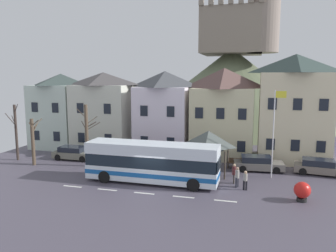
{
  "coord_description": "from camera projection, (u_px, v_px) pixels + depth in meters",
  "views": [
    {
      "loc": [
        7.78,
        -23.76,
        8.64
      ],
      "look_at": [
        0.34,
        4.24,
        4.27
      ],
      "focal_mm": 35.35,
      "sensor_mm": 36.0,
      "label": 1
    }
  ],
  "objects": [
    {
      "name": "ground_plane",
      "position": [
        150.0,
        188.0,
        25.97
      ],
      "size": [
        40.0,
        60.0,
        0.07
      ],
      "color": "#4E4855"
    },
    {
      "name": "townhouse_00",
      "position": [
        62.0,
        110.0,
        41.14
      ],
      "size": [
        5.38,
        6.97,
        8.95
      ],
      "color": "silver",
      "rests_on": "ground_plane"
    },
    {
      "name": "townhouse_01",
      "position": [
        104.0,
        112.0,
        38.73
      ],
      "size": [
        6.52,
        5.21,
        9.09
      ],
      "color": "beige",
      "rests_on": "ground_plane"
    },
    {
      "name": "townhouse_02",
      "position": [
        165.0,
        112.0,
        37.35
      ],
      "size": [
        5.78,
        6.21,
        9.2
      ],
      "color": "white",
      "rests_on": "ground_plane"
    },
    {
      "name": "townhouse_03",
      "position": [
        223.0,
        113.0,
        35.66
      ],
      "size": [
        6.37,
        6.2,
        9.52
      ],
      "color": "beige",
      "rests_on": "ground_plane"
    },
    {
      "name": "townhouse_04",
      "position": [
        294.0,
        108.0,
        33.72
      ],
      "size": [
        6.75,
        6.13,
        10.84
      ],
      "color": "beige",
      "rests_on": "ground_plane"
    },
    {
      "name": "hilltop_castle",
      "position": [
        231.0,
        84.0,
        57.79
      ],
      "size": [
        34.91,
        34.91,
        20.66
      ],
      "color": "#5A6348",
      "rests_on": "ground_plane"
    },
    {
      "name": "transit_bus",
      "position": [
        152.0,
        163.0,
        26.97
      ],
      "size": [
        10.94,
        2.77,
        3.27
      ],
      "rotation": [
        0.0,
        0.0,
        -0.01
      ],
      "color": "white",
      "rests_on": "ground_plane"
    },
    {
      "name": "bus_shelter",
      "position": [
        208.0,
        139.0,
        29.53
      ],
      "size": [
        3.6,
        3.6,
        3.82
      ],
      "color": "#473D33",
      "rests_on": "ground_plane"
    },
    {
      "name": "parked_car_00",
      "position": [
        258.0,
        163.0,
        30.53
      ],
      "size": [
        4.64,
        2.4,
        1.37
      ],
      "rotation": [
        0.0,
        0.0,
        0.11
      ],
      "color": "slate",
      "rests_on": "ground_plane"
    },
    {
      "name": "parked_car_01",
      "position": [
        320.0,
        167.0,
        29.38
      ],
      "size": [
        4.64,
        2.42,
        1.35
      ],
      "rotation": [
        0.0,
        0.0,
        -0.12
      ],
      "color": "slate",
      "rests_on": "ground_plane"
    },
    {
      "name": "parked_car_02",
      "position": [
        74.0,
        153.0,
        34.68
      ],
      "size": [
        4.28,
        2.03,
        1.35
      ],
      "rotation": [
        0.0,
        0.0,
        0.01
      ],
      "color": "slate",
      "rests_on": "ground_plane"
    },
    {
      "name": "parked_car_03",
      "position": [
        131.0,
        155.0,
        33.67
      ],
      "size": [
        3.98,
        2.08,
        1.43
      ],
      "rotation": [
        0.0,
        0.0,
        -0.06
      ],
      "color": "maroon",
      "rests_on": "ground_plane"
    },
    {
      "name": "pedestrian_00",
      "position": [
        245.0,
        179.0,
        25.2
      ],
      "size": [
        0.34,
        0.31,
        1.53
      ],
      "color": "black",
      "rests_on": "ground_plane"
    },
    {
      "name": "pedestrian_01",
      "position": [
        215.0,
        169.0,
        28.06
      ],
      "size": [
        0.37,
        0.35,
        1.58
      ],
      "color": "#2D2D38",
      "rests_on": "ground_plane"
    },
    {
      "name": "pedestrian_02",
      "position": [
        237.0,
        177.0,
        25.87
      ],
      "size": [
        0.31,
        0.36,
        1.62
      ],
      "color": "#2D2D38",
      "rests_on": "ground_plane"
    },
    {
      "name": "pedestrian_03",
      "position": [
        234.0,
        172.0,
        26.74
      ],
      "size": [
        0.34,
        0.34,
        1.64
      ],
      "color": "#38332D",
      "rests_on": "ground_plane"
    },
    {
      "name": "public_bench",
      "position": [
        236.0,
        162.0,
        31.57
      ],
      "size": [
        1.78,
        0.48,
        0.87
      ],
      "color": "brown",
      "rests_on": "ground_plane"
    },
    {
      "name": "flagpole",
      "position": [
        274.0,
        128.0,
        27.8
      ],
      "size": [
        0.95,
        0.1,
        7.5
      ],
      "color": "silver",
      "rests_on": "ground_plane"
    },
    {
      "name": "harbour_buoy",
      "position": [
        302.0,
        191.0,
        22.94
      ],
      "size": [
        1.14,
        1.14,
        1.39
      ],
      "color": "black",
      "rests_on": "ground_plane"
    },
    {
      "name": "bare_tree_00",
      "position": [
        33.0,
        141.0,
        32.18
      ],
      "size": [
        1.71,
        2.04,
        4.58
      ],
      "color": "brown",
      "rests_on": "ground_plane"
    },
    {
      "name": "bare_tree_01",
      "position": [
        87.0,
        135.0,
        31.66
      ],
      "size": [
        2.46,
        0.83,
        5.98
      ],
      "color": "brown",
      "rests_on": "ground_plane"
    },
    {
      "name": "bare_tree_02",
      "position": [
        16.0,
        132.0,
        33.99
      ],
      "size": [
        1.67,
        1.27,
        5.88
      ],
      "color": "#382D28",
      "rests_on": "ground_plane"
    }
  ]
}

